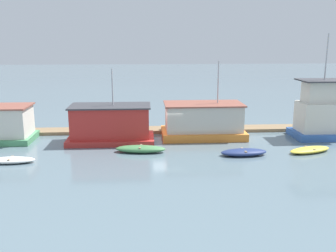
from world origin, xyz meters
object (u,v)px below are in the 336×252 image
Objects in this scene: dinghy_green at (141,149)px; mooring_post_centre at (232,123)px; mooring_post_far_right at (295,124)px; dinghy_navy at (244,152)px; dinghy_yellow at (310,150)px; houseboat_red at (111,124)px; dinghy_white at (11,160)px; houseboat_blue at (325,113)px; houseboat_orange at (203,121)px; mooring_post_near_right at (204,127)px.

mooring_post_centre is (8.40, 5.39, 0.70)m from dinghy_green.
mooring_post_far_right reaches higher than dinghy_green.
dinghy_navy is 5.31m from dinghy_yellow.
dinghy_white is (-6.61, -5.25, -1.30)m from houseboat_red.
mooring_post_far_right is at bearing 20.60° from dinghy_green.
houseboat_blue is 5.79m from dinghy_yellow.
houseboat_orange is at bearing 176.19° from houseboat_blue.
houseboat_orange is 6.12m from dinghy_navy.
houseboat_orange reaches higher than dinghy_white.
houseboat_blue reaches higher than houseboat_orange.
mooring_post_centre is at bearing 10.89° from houseboat_red.
houseboat_orange is 1.91× the size of dinghy_yellow.
houseboat_red is 3.69× the size of mooring_post_centre.
dinghy_navy is 2.61× the size of mooring_post_near_right.
dinghy_navy is at bearing -24.00° from houseboat_red.
mooring_post_far_right reaches higher than dinghy_white.
dinghy_green is 2.04× the size of mooring_post_centre.
houseboat_orange is at bearing -103.27° from mooring_post_near_right.
houseboat_red is at bearing 127.43° from dinghy_green.
dinghy_navy is at bearing -68.12° from houseboat_orange.
mooring_post_far_right is (14.33, 5.39, 0.56)m from dinghy_green.
dinghy_green is 10.01m from mooring_post_centre.
houseboat_blue reaches higher than dinghy_navy.
dinghy_yellow is 7.80m from mooring_post_centre.
mooring_post_centre reaches higher than dinghy_navy.
houseboat_red reaches higher than mooring_post_near_right.
dinghy_green reaches higher than dinghy_yellow.
mooring_post_far_right is at bearing 7.11° from houseboat_red.
houseboat_blue is 4.61× the size of mooring_post_centre.
dinghy_yellow is 2.79× the size of mooring_post_near_right.
mooring_post_near_right is (8.28, 2.10, -0.82)m from houseboat_red.
dinghy_yellow is (7.53, -5.13, -1.25)m from houseboat_orange.
houseboat_red is 16.14m from dinghy_yellow.
houseboat_red reaches higher than mooring_post_centre.
mooring_post_centre is (17.53, 7.35, 0.77)m from dinghy_white.
dinghy_yellow is at bearing 2.89° from dinghy_white.
houseboat_blue reaches higher than houseboat_red.
dinghy_green is (-16.20, -3.57, -1.92)m from houseboat_blue.
houseboat_red is 8.09m from houseboat_orange.
dinghy_white is 19.02m from mooring_post_centre.
houseboat_blue is 10.70m from mooring_post_near_right.
dinghy_white is at bearing -157.26° from mooring_post_centre.
dinghy_navy is (7.75, -1.28, -0.02)m from dinghy_green.
dinghy_green is at bearing 176.30° from dinghy_yellow.
dinghy_yellow is at bearing 4.77° from dinghy_navy.
dinghy_yellow is 6.39m from mooring_post_far_right.
mooring_post_near_right is at bearing 26.26° from dinghy_white.
dinghy_navy is at bearing -175.23° from dinghy_yellow.
mooring_post_centre is at bearing 166.92° from houseboat_blue.
houseboat_orange is at bearing 23.12° from dinghy_white.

